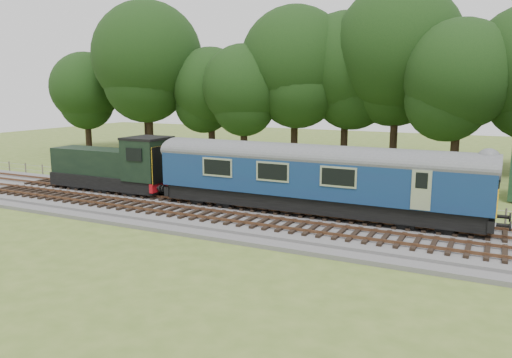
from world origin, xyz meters
The scene contains 9 objects.
ground centered at (0.00, 0.00, 0.00)m, with size 120.00×120.00×0.00m, color #4F6625.
ballast centered at (0.00, 0.00, 0.17)m, with size 70.00×7.00×0.35m, color #4C4C4F.
track_north centered at (0.00, 1.40, 0.42)m, with size 67.20×2.40×0.21m.
track_south centered at (0.00, -1.60, 0.42)m, with size 67.20×2.40×0.21m.
fence centered at (0.00, 4.50, 0.00)m, with size 64.00×0.12×1.00m, color #6B6054, non-canonical shape.
tree_line centered at (0.00, 22.00, 0.00)m, with size 70.00×8.00×18.00m, color black, non-canonical shape.
dmu_railcar centered at (4.54, 1.40, 2.61)m, with size 18.05×2.86×3.88m.
shunter_loco centered at (-9.39, 1.40, 1.97)m, with size 8.91×2.60×3.38m.
worker centered at (-4.10, 0.78, 1.33)m, with size 0.71×0.47×1.96m, color #EE470C.
Camera 1 is at (13.53, -23.76, 7.11)m, focal length 35.00 mm.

